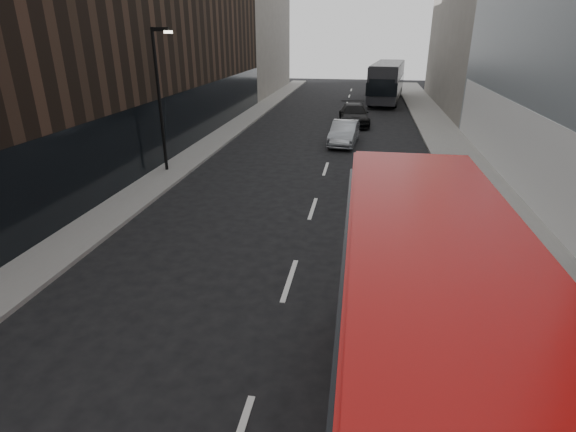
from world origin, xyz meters
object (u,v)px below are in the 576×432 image
at_px(street_lamp, 160,92).
at_px(grey_bus, 387,81).
at_px(red_bus, 435,405).
at_px(car_a, 375,175).
at_px(car_b, 344,133).
at_px(car_c, 354,115).

distance_m(street_lamp, grey_bus, 30.76).
xyz_separation_m(red_bus, car_a, (-0.46, 16.07, -1.82)).
distance_m(street_lamp, car_b, 12.43).
bearing_deg(car_b, grey_bus, 85.10).
bearing_deg(car_c, car_a, -90.45).
height_order(street_lamp, car_a, street_lamp).
bearing_deg(grey_bus, car_a, -86.20).
xyz_separation_m(car_b, car_c, (0.41, 6.93, 0.04)).
bearing_deg(grey_bus, car_b, -92.85).
xyz_separation_m(red_bus, car_c, (-2.00, 31.89, -1.70)).
bearing_deg(street_lamp, red_bus, -56.36).
relative_size(street_lamp, car_a, 1.78).
bearing_deg(car_b, car_c, 91.04).
height_order(street_lamp, grey_bus, street_lamp).
distance_m(grey_bus, car_b, 20.48).
distance_m(grey_bus, car_a, 29.11).
bearing_deg(car_a, street_lamp, 170.10).
relative_size(street_lamp, car_b, 1.52).
xyz_separation_m(street_lamp, red_bus, (11.28, -16.96, -1.69)).
height_order(street_lamp, red_bus, street_lamp).
bearing_deg(grey_bus, red_bus, -84.65).
bearing_deg(red_bus, street_lamp, 122.80).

